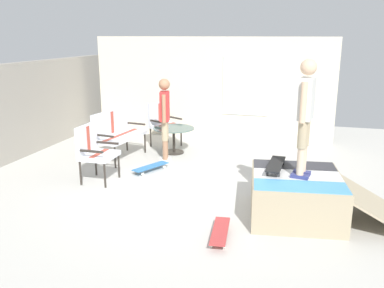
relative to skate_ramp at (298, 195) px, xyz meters
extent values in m
cube|color=beige|center=(0.44, 1.84, -0.36)|extent=(12.00, 12.00, 0.10)
cube|color=beige|center=(4.24, 2.34, 0.94)|extent=(0.20, 6.00, 2.50)
cube|color=silver|center=(4.13, 1.44, 1.04)|extent=(0.03, 1.10, 1.40)
cube|color=tan|center=(0.00, 0.03, -0.01)|extent=(1.52, 1.43, 0.62)
cube|color=#4C99D8|center=(-0.45, -0.03, 0.31)|extent=(0.60, 1.26, 0.01)
cube|color=silver|center=(0.00, 0.03, 0.31)|extent=(0.60, 1.26, 0.01)
cube|color=#333338|center=(0.44, 0.10, 0.31)|extent=(0.60, 1.26, 0.01)
cylinder|color=#B2B2B7|center=(-0.09, 0.63, 0.28)|extent=(1.30, 0.23, 0.05)
cube|color=tan|center=(0.14, -0.97, -0.04)|extent=(1.43, 1.05, 0.51)
cylinder|color=#2D2823|center=(1.28, 3.53, -0.09)|extent=(0.04, 0.04, 0.44)
cylinder|color=#2D2823|center=(2.44, 3.38, -0.09)|extent=(0.04, 0.04, 0.44)
cylinder|color=#2D2823|center=(1.34, 4.00, -0.09)|extent=(0.04, 0.04, 0.44)
cylinder|color=#2D2823|center=(2.50, 3.84, -0.09)|extent=(0.04, 0.04, 0.44)
cube|color=silver|center=(1.89, 3.69, 0.17)|extent=(1.31, 0.71, 0.08)
cube|color=#B74738|center=(1.89, 3.69, 0.21)|extent=(1.21, 0.26, 0.00)
cube|color=silver|center=(1.92, 3.92, 0.46)|extent=(1.25, 0.24, 0.50)
cube|color=#B74738|center=(1.92, 3.92, 0.46)|extent=(0.11, 0.10, 0.46)
cube|color=#2D2823|center=(1.29, 3.77, 0.33)|extent=(0.10, 0.47, 0.04)
cube|color=#2D2823|center=(2.49, 3.61, 0.33)|extent=(0.10, 0.47, 0.04)
cylinder|color=#2D2823|center=(2.74, 3.04, -0.09)|extent=(0.04, 0.04, 0.44)
cylinder|color=#2D2823|center=(3.22, 2.78, -0.09)|extent=(0.04, 0.04, 0.44)
cylinder|color=#2D2823|center=(2.96, 3.45, -0.09)|extent=(0.04, 0.04, 0.44)
cylinder|color=#2D2823|center=(3.44, 3.20, -0.09)|extent=(0.04, 0.04, 0.44)
cube|color=silver|center=(3.09, 3.12, 0.17)|extent=(0.81, 0.78, 0.08)
cube|color=#B74738|center=(3.09, 3.12, 0.21)|extent=(0.56, 0.36, 0.00)
cube|color=silver|center=(3.20, 3.32, 0.46)|extent=(0.59, 0.36, 0.50)
cube|color=#B74738|center=(3.20, 3.32, 0.46)|extent=(0.13, 0.12, 0.46)
cube|color=#2D2823|center=(2.83, 3.25, 0.33)|extent=(0.26, 0.43, 0.04)
cube|color=#2D2823|center=(3.35, 2.98, 0.33)|extent=(0.26, 0.43, 0.04)
cylinder|color=#2D2823|center=(0.25, 3.21, -0.09)|extent=(0.04, 0.04, 0.44)
cylinder|color=#2D2823|center=(0.79, 3.21, -0.09)|extent=(0.04, 0.04, 0.44)
cylinder|color=#2D2823|center=(0.25, 3.68, -0.09)|extent=(0.04, 0.04, 0.44)
cylinder|color=#2D2823|center=(0.79, 3.68, -0.09)|extent=(0.04, 0.04, 0.44)
cube|color=silver|center=(0.52, 3.45, 0.17)|extent=(0.62, 0.55, 0.08)
cube|color=#B74738|center=(0.52, 3.45, 0.21)|extent=(0.58, 0.10, 0.00)
cube|color=silver|center=(0.52, 3.68, 0.46)|extent=(0.62, 0.08, 0.50)
cube|color=#B74738|center=(0.52, 3.68, 0.46)|extent=(0.10, 0.08, 0.46)
cube|color=#2D2823|center=(0.23, 3.45, 0.33)|extent=(0.04, 0.47, 0.04)
cube|color=#2D2823|center=(0.81, 3.45, 0.33)|extent=(0.04, 0.47, 0.04)
cylinder|color=#2D2823|center=(2.61, 2.76, -0.04)|extent=(0.06, 0.06, 0.55)
cylinder|color=#2D2823|center=(2.61, 2.76, -0.30)|extent=(0.44, 0.44, 0.03)
cylinder|color=#4C6660|center=(2.61, 2.76, 0.25)|extent=(0.90, 0.90, 0.02)
cube|color=silver|center=(1.93, 2.72, -0.29)|extent=(0.17, 0.26, 0.05)
cylinder|color=#9E7051|center=(1.93, 2.72, -0.06)|extent=(0.10, 0.10, 0.40)
cylinder|color=tan|center=(1.93, 2.72, 0.34)|extent=(0.13, 0.13, 0.40)
cube|color=silver|center=(2.09, 2.77, -0.29)|extent=(0.17, 0.26, 0.05)
cylinder|color=#9E7051|center=(2.09, 2.77, -0.06)|extent=(0.10, 0.10, 0.40)
cylinder|color=tan|center=(2.09, 2.77, 0.34)|extent=(0.13, 0.13, 0.40)
cube|color=red|center=(2.01, 2.75, 0.83)|extent=(0.36, 0.26, 0.59)
sphere|color=#9E7051|center=(2.01, 2.75, 1.27)|extent=(0.23, 0.23, 0.23)
cylinder|color=#9E7051|center=(1.82, 2.69, 0.81)|extent=(0.08, 0.08, 0.56)
cylinder|color=#9E7051|center=(2.20, 2.80, 0.81)|extent=(0.08, 0.08, 0.56)
cube|color=navy|center=(-0.14, 0.00, 0.34)|extent=(0.15, 0.25, 0.05)
cylinder|color=beige|center=(-0.14, 0.00, 0.56)|extent=(0.10, 0.10, 0.38)
cylinder|color=tan|center=(-0.14, 0.00, 0.94)|extent=(0.13, 0.13, 0.38)
cube|color=navy|center=(0.02, -0.03, 0.34)|extent=(0.15, 0.25, 0.05)
cylinder|color=beige|center=(0.02, -0.03, 0.56)|extent=(0.10, 0.10, 0.38)
cylinder|color=tan|center=(0.02, -0.03, 0.94)|extent=(0.13, 0.13, 0.38)
cube|color=silver|center=(-0.06, -0.02, 1.41)|extent=(0.34, 0.23, 0.56)
sphere|color=beige|center=(-0.06, -0.02, 1.83)|extent=(0.21, 0.21, 0.21)
cylinder|color=beige|center=(-0.26, 0.01, 1.39)|extent=(0.08, 0.08, 0.53)
cylinder|color=beige|center=(0.14, -0.05, 1.39)|extent=(0.08, 0.08, 0.53)
cube|color=#3372B2|center=(1.29, 2.79, -0.22)|extent=(0.81, 0.53, 0.02)
cylinder|color=silver|center=(1.50, 2.59, -0.29)|extent=(0.06, 0.05, 0.06)
cylinder|color=silver|center=(1.57, 2.74, -0.29)|extent=(0.06, 0.05, 0.06)
cylinder|color=silver|center=(1.00, 2.84, -0.29)|extent=(0.06, 0.05, 0.06)
cylinder|color=silver|center=(1.07, 2.98, -0.29)|extent=(0.06, 0.05, 0.06)
cube|color=#B23838|center=(-0.96, 0.93, -0.22)|extent=(0.82, 0.29, 0.02)
cylinder|color=silver|center=(-0.67, 0.89, -0.29)|extent=(0.06, 0.04, 0.06)
cylinder|color=silver|center=(-0.69, 1.05, -0.29)|extent=(0.06, 0.04, 0.06)
cylinder|color=silver|center=(-1.22, 0.82, -0.29)|extent=(0.06, 0.04, 0.06)
cylinder|color=silver|center=(-1.24, 0.98, -0.29)|extent=(0.06, 0.04, 0.06)
cube|color=black|center=(0.11, 0.35, 0.41)|extent=(0.81, 0.23, 0.01)
cylinder|color=#333333|center=(0.39, 0.26, 0.34)|extent=(0.06, 0.03, 0.06)
cylinder|color=#333333|center=(0.40, 0.41, 0.34)|extent=(0.06, 0.03, 0.06)
cylinder|color=#333333|center=(-0.17, 0.28, 0.34)|extent=(0.06, 0.03, 0.06)
cylinder|color=#333333|center=(-0.16, 0.44, 0.34)|extent=(0.06, 0.03, 0.06)
camera|label=1|loc=(-5.70, -0.05, 2.24)|focal=38.32mm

